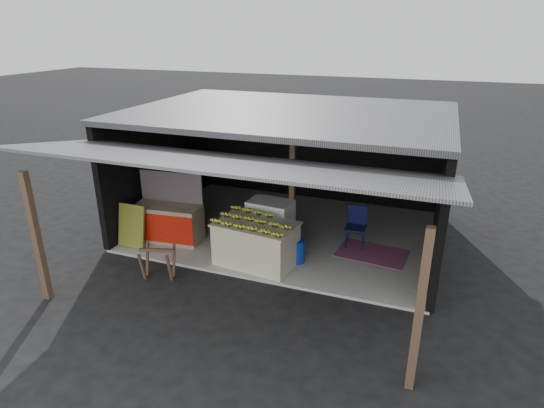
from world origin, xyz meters
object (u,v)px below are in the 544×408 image
at_px(water_barrel, 297,251).
at_px(sawhorse, 158,260).
at_px(plastic_chair, 356,223).
at_px(neighbor_stall, 168,221).
at_px(banana_table, 256,243).
at_px(white_crate, 270,223).

bearing_deg(water_barrel, sawhorse, -147.90).
xyz_separation_m(water_barrel, plastic_chair, (1.02, 1.26, 0.31)).
bearing_deg(neighbor_stall, plastic_chair, 11.15).
height_order(neighbor_stall, sawhorse, neighbor_stall).
xyz_separation_m(sawhorse, water_barrel, (2.45, 1.54, -0.12)).
relative_size(sawhorse, water_barrel, 1.52).
xyz_separation_m(neighbor_stall, water_barrel, (3.16, -0.00, -0.24)).
xyz_separation_m(sawhorse, plastic_chair, (3.47, 2.79, 0.19)).
distance_m(water_barrel, plastic_chair, 1.65).
relative_size(banana_table, plastic_chair, 1.90).
height_order(sawhorse, plastic_chair, plastic_chair).
bearing_deg(white_crate, sawhorse, -122.29).
bearing_deg(banana_table, white_crate, 98.06).
distance_m(white_crate, plastic_chair, 1.97).
relative_size(banana_table, sawhorse, 2.41).
bearing_deg(sawhorse, banana_table, 19.46).
relative_size(white_crate, plastic_chair, 1.15).
bearing_deg(sawhorse, water_barrel, 15.83).
bearing_deg(plastic_chair, water_barrel, -131.96).
distance_m(neighbor_stall, sawhorse, 1.70).
height_order(white_crate, water_barrel, white_crate).
relative_size(neighbor_stall, water_barrel, 3.29).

